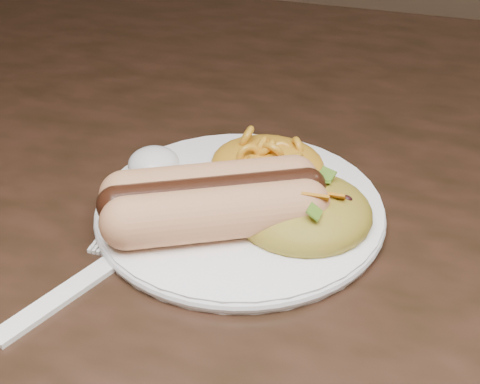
% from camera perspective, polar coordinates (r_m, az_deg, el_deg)
% --- Properties ---
extents(table, '(1.60, 0.90, 0.75)m').
position_cam_1_polar(table, '(0.60, 12.22, -8.01)').
color(table, black).
rests_on(table, floor).
extents(plate, '(0.26, 0.26, 0.01)m').
position_cam_1_polar(plate, '(0.51, 0.00, -1.46)').
color(plate, white).
rests_on(plate, table).
extents(hotdog, '(0.13, 0.12, 0.04)m').
position_cam_1_polar(hotdog, '(0.47, -2.24, -0.63)').
color(hotdog, tan).
rests_on(hotdog, plate).
extents(mac_and_cheese, '(0.11, 0.10, 0.04)m').
position_cam_1_polar(mac_and_cheese, '(0.54, 2.38, 3.69)').
color(mac_and_cheese, orange).
rests_on(mac_and_cheese, plate).
extents(sour_cream, '(0.05, 0.05, 0.03)m').
position_cam_1_polar(sour_cream, '(0.54, -7.40, 2.82)').
color(sour_cream, white).
rests_on(sour_cream, plate).
extents(taco_salad, '(0.10, 0.10, 0.04)m').
position_cam_1_polar(taco_salad, '(0.48, 5.42, -0.62)').
color(taco_salad, orange).
rests_on(taco_salad, plate).
extents(fork, '(0.06, 0.12, 0.00)m').
position_cam_1_polar(fork, '(0.45, -15.05, -8.63)').
color(fork, white).
rests_on(fork, table).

